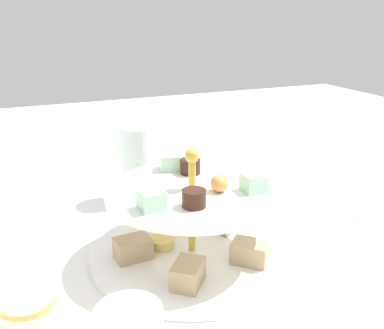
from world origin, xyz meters
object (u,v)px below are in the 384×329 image
at_px(teacup_with_saucer, 29,319).
at_px(water_glass_tall_right, 138,163).
at_px(tiered_serving_stand, 192,227).
at_px(butter_knife_left, 321,208).

bearing_deg(teacup_with_saucer, water_glass_tall_right, -124.12).
xyz_separation_m(tiered_serving_stand, teacup_with_saucer, (0.23, 0.09, -0.02)).
xyz_separation_m(tiered_serving_stand, butter_knife_left, (-0.27, -0.06, -0.04)).
distance_m(teacup_with_saucer, butter_knife_left, 0.52).
height_order(tiered_serving_stand, butter_knife_left, tiered_serving_stand).
bearing_deg(butter_knife_left, tiered_serving_stand, 79.44).
relative_size(tiered_serving_stand, butter_knife_left, 1.70).
distance_m(water_glass_tall_right, butter_knife_left, 0.34).
relative_size(water_glass_tall_right, butter_knife_left, 0.82).
distance_m(tiered_serving_stand, butter_knife_left, 0.28).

